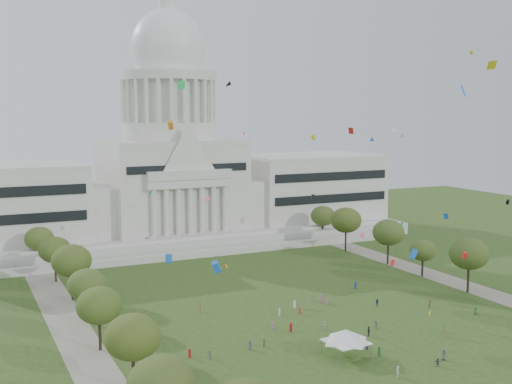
# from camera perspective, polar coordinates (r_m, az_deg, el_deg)

# --- Properties ---
(ground) EXTENTS (400.00, 400.00, 0.00)m
(ground) POSITION_cam_1_polar(r_m,az_deg,el_deg) (126.88, 9.00, -13.11)
(ground) COLOR #324A1B
(ground) RESTS_ON ground
(capitol) EXTENTS (160.00, 64.50, 91.30)m
(capitol) POSITION_cam_1_polar(r_m,az_deg,el_deg) (223.16, -7.59, 1.51)
(capitol) COLOR beige
(capitol) RESTS_ON ground
(path_left) EXTENTS (8.00, 160.00, 0.04)m
(path_left) POSITION_cam_1_polar(r_m,az_deg,el_deg) (136.56, -16.02, -11.82)
(path_left) COLOR gray
(path_left) RESTS_ON ground
(path_right) EXTENTS (8.00, 160.00, 0.04)m
(path_right) POSITION_cam_1_polar(r_m,az_deg,el_deg) (178.06, 16.38, -7.40)
(path_right) COLOR gray
(path_right) RESTS_ON ground
(row_tree_l_0) EXTENTS (8.85, 8.85, 12.59)m
(row_tree_l_0) POSITION_cam_1_polar(r_m,az_deg,el_deg) (86.72, -8.45, -16.53)
(row_tree_l_0) COLOR black
(row_tree_l_0) RESTS_ON ground
(row_tree_l_1) EXTENTS (8.86, 8.86, 12.59)m
(row_tree_l_1) POSITION_cam_1_polar(r_m,az_deg,el_deg) (103.82, -10.91, -12.54)
(row_tree_l_1) COLOR black
(row_tree_l_1) RESTS_ON ground
(row_tree_l_2) EXTENTS (8.42, 8.42, 11.97)m
(row_tree_l_2) POSITION_cam_1_polar(r_m,az_deg,el_deg) (122.57, -13.78, -9.77)
(row_tree_l_2) COLOR black
(row_tree_l_2) RESTS_ON ground
(row_tree_r_2) EXTENTS (9.55, 9.55, 13.58)m
(row_tree_r_2) POSITION_cam_1_polar(r_m,az_deg,el_deg) (164.40, 18.42, -5.22)
(row_tree_r_2) COLOR black
(row_tree_r_2) RESTS_ON ground
(row_tree_l_3) EXTENTS (8.12, 8.12, 11.55)m
(row_tree_l_3) POSITION_cam_1_polar(r_m,az_deg,el_deg) (138.53, -14.80, -7.97)
(row_tree_l_3) COLOR black
(row_tree_l_3) RESTS_ON ground
(row_tree_r_3) EXTENTS (7.01, 7.01, 9.98)m
(row_tree_r_3) POSITION_cam_1_polar(r_m,az_deg,el_deg) (177.44, 14.62, -5.05)
(row_tree_r_3) COLOR black
(row_tree_r_3) RESTS_ON ground
(row_tree_l_4) EXTENTS (9.29, 9.29, 13.21)m
(row_tree_l_4) POSITION_cam_1_polar(r_m,az_deg,el_deg) (155.98, -16.09, -5.89)
(row_tree_l_4) COLOR black
(row_tree_l_4) RESTS_ON ground
(row_tree_r_4) EXTENTS (9.19, 9.19, 13.06)m
(row_tree_r_4) POSITION_cam_1_polar(r_m,az_deg,el_deg) (189.13, 11.69, -3.54)
(row_tree_r_4) COLOR black
(row_tree_r_4) RESTS_ON ground
(row_tree_l_5) EXTENTS (8.33, 8.33, 11.85)m
(row_tree_l_5) POSITION_cam_1_polar(r_m,az_deg,el_deg) (174.01, -17.46, -4.94)
(row_tree_l_5) COLOR black
(row_tree_l_5) RESTS_ON ground
(row_tree_r_5) EXTENTS (9.82, 9.82, 13.96)m
(row_tree_r_5) POSITION_cam_1_polar(r_m,az_deg,el_deg) (204.47, 8.00, -2.50)
(row_tree_r_5) COLOR black
(row_tree_r_5) RESTS_ON ground
(row_tree_l_6) EXTENTS (8.19, 8.19, 11.64)m
(row_tree_l_6) POSITION_cam_1_polar(r_m,az_deg,el_deg) (191.49, -18.71, -3.95)
(row_tree_l_6) COLOR black
(row_tree_l_6) RESTS_ON ground
(row_tree_r_6) EXTENTS (8.42, 8.42, 11.97)m
(row_tree_r_6) POSITION_cam_1_polar(r_m,az_deg,el_deg) (220.94, 5.97, -2.13)
(row_tree_r_6) COLOR black
(row_tree_r_6) RESTS_ON ground
(event_tent) EXTENTS (10.19, 10.19, 5.26)m
(event_tent) POSITION_cam_1_polar(r_m,az_deg,el_deg) (118.35, 8.01, -12.50)
(event_tent) COLOR #4C4C4C
(event_tent) RESTS_ON ground
(person_0) EXTENTS (0.87, 0.95, 1.64)m
(person_0) POSITION_cam_1_polar(r_m,az_deg,el_deg) (149.68, 18.92, -9.93)
(person_0) COLOR #33723F
(person_0) RESTS_ON ground
(person_2) EXTENTS (0.98, 0.87, 1.71)m
(person_2) POSITION_cam_1_polar(r_m,az_deg,el_deg) (151.81, 15.23, -9.54)
(person_2) COLOR olive
(person_2) RESTS_ON ground
(person_3) EXTENTS (0.62, 1.17, 1.79)m
(person_3) POSITION_cam_1_polar(r_m,az_deg,el_deg) (135.07, 10.61, -11.49)
(person_3) COLOR #4C4C51
(person_3) RESTS_ON ground
(person_4) EXTENTS (0.96, 1.27, 1.93)m
(person_4) POSITION_cam_1_polar(r_m,az_deg,el_deg) (130.53, 9.98, -12.10)
(person_4) COLOR #26262B
(person_4) RESTS_ON ground
(person_5) EXTENTS (1.63, 1.58, 1.76)m
(person_5) POSITION_cam_1_polar(r_m,az_deg,el_deg) (132.82, 6.10, -11.73)
(person_5) COLOR silver
(person_5) RESTS_ON ground
(person_6) EXTENTS (1.01, 1.15, 1.98)m
(person_6) POSITION_cam_1_polar(r_m,az_deg,el_deg) (121.75, 16.36, -13.70)
(person_6) COLOR #4C4C51
(person_6) RESTS_ON ground
(person_7) EXTENTS (0.85, 0.83, 1.90)m
(person_7) POSITION_cam_1_polar(r_m,az_deg,el_deg) (112.73, 12.47, -15.32)
(person_7) COLOR silver
(person_7) RESTS_ON ground
(person_8) EXTENTS (0.73, 0.49, 1.42)m
(person_8) POSITION_cam_1_polar(r_m,az_deg,el_deg) (123.13, 0.68, -13.31)
(person_8) COLOR olive
(person_8) RESTS_ON ground
(person_9) EXTENTS (1.07, 0.96, 1.48)m
(person_9) POSITION_cam_1_polar(r_m,az_deg,el_deg) (133.80, 16.41, -11.91)
(person_9) COLOR olive
(person_9) RESTS_ON ground
(person_10) EXTENTS (0.72, 1.11, 1.77)m
(person_10) POSITION_cam_1_polar(r_m,az_deg,el_deg) (149.86, 10.72, -9.62)
(person_10) COLOR navy
(person_10) RESTS_ON ground
(person_11) EXTENTS (1.48, 1.07, 1.49)m
(person_11) POSITION_cam_1_polar(r_m,az_deg,el_deg) (118.80, 15.85, -14.35)
(person_11) COLOR #4C4C51
(person_11) RESTS_ON ground
(distant_crowd) EXTENTS (63.83, 39.48, 1.86)m
(distant_crowd) POSITION_cam_1_polar(r_m,az_deg,el_deg) (131.54, 0.45, -11.90)
(distant_crowd) COLOR navy
(distant_crowd) RESTS_ON ground
(kite_swarm) EXTENTS (87.21, 107.69, 52.61)m
(kite_swarm) POSITION_cam_1_polar(r_m,az_deg,el_deg) (128.66, 7.38, 0.60)
(kite_swarm) COLOR #E54C8C
(kite_swarm) RESTS_ON ground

